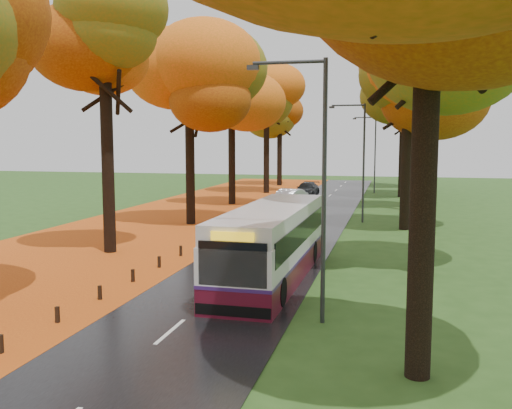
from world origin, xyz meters
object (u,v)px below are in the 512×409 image
at_px(streetlamp_mid, 360,153).
at_px(streetlamp_far, 373,148).
at_px(streetlamp_near, 316,170).
at_px(car_silver, 288,199).
at_px(bus, 272,241).
at_px(car_dark, 307,189).
at_px(car_white, 281,203).

height_order(streetlamp_mid, streetlamp_far, same).
relative_size(streetlamp_near, streetlamp_far, 1.00).
bearing_deg(car_silver, streetlamp_near, -63.34).
relative_size(streetlamp_near, streetlamp_mid, 1.00).
bearing_deg(streetlamp_mid, bus, -98.01).
height_order(streetlamp_mid, bus, streetlamp_mid).
bearing_deg(streetlamp_far, car_dark, -138.92).
height_order(streetlamp_near, bus, streetlamp_near).
bearing_deg(bus, car_dark, 97.02).
distance_m(streetlamp_mid, bus, 17.51).
bearing_deg(streetlamp_mid, car_dark, 110.09).
bearing_deg(car_dark, streetlamp_near, -76.73).
relative_size(streetlamp_mid, car_dark, 1.73).
bearing_deg(streetlamp_far, streetlamp_near, -90.00).
xyz_separation_m(streetlamp_near, bus, (-2.40, 4.94, -3.15)).
bearing_deg(car_silver, bus, -66.50).
distance_m(car_white, car_dark, 12.13).
bearing_deg(car_silver, car_white, -81.17).
bearing_deg(car_dark, car_silver, -85.70).
distance_m(streetlamp_mid, car_white, 8.76).
bearing_deg(streetlamp_near, car_white, 103.34).
height_order(streetlamp_mid, car_silver, streetlamp_mid).
bearing_deg(streetlamp_mid, streetlamp_far, 90.00).
distance_m(streetlamp_near, bus, 6.33).
xyz_separation_m(streetlamp_mid, car_dark, (-6.10, 16.68, -4.00)).
height_order(car_white, car_silver, car_silver).
xyz_separation_m(car_silver, car_dark, (0.00, 10.19, -0.10)).
bearing_deg(streetlamp_far, bus, -93.52).
height_order(streetlamp_mid, car_white, streetlamp_mid).
xyz_separation_m(streetlamp_near, car_white, (-6.30, 26.56, -4.05)).
xyz_separation_m(streetlamp_mid, car_silver, (-6.10, 6.49, -3.90)).
relative_size(streetlamp_near, car_dark, 1.73).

